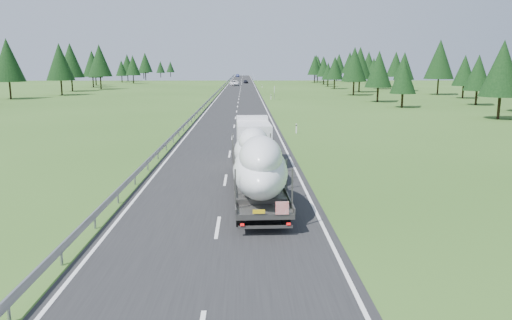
{
  "coord_description": "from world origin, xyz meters",
  "views": [
    {
      "loc": [
        1.19,
        -20.77,
        6.99
      ],
      "look_at": [
        1.81,
        6.11,
        1.81
      ],
      "focal_mm": 35.0,
      "sensor_mm": 36.0,
      "label": 1
    }
  ],
  "objects_px": {
    "boat_truck": "(256,155)",
    "distant_van": "(235,83)",
    "distant_car_dark": "(246,82)",
    "highway_sign": "(274,90)",
    "distant_car_blue": "(238,76)"
  },
  "relations": [
    {
      "from": "distant_car_dark",
      "to": "boat_truck",
      "type": "bearing_deg",
      "value": -95.04
    },
    {
      "from": "boat_truck",
      "to": "distant_van",
      "type": "height_order",
      "value": "boat_truck"
    },
    {
      "from": "distant_car_dark",
      "to": "distant_car_blue",
      "type": "xyz_separation_m",
      "value": [
        -4.34,
        96.14,
        0.11
      ]
    },
    {
      "from": "distant_van",
      "to": "distant_car_blue",
      "type": "distance_m",
      "value": 116.77
    },
    {
      "from": "highway_sign",
      "to": "distant_car_blue",
      "type": "bearing_deg",
      "value": 93.08
    },
    {
      "from": "distant_car_dark",
      "to": "distant_car_blue",
      "type": "relative_size",
      "value": 0.83
    },
    {
      "from": "distant_car_blue",
      "to": "highway_sign",
      "type": "bearing_deg",
      "value": -92.68
    },
    {
      "from": "highway_sign",
      "to": "distant_car_blue",
      "type": "height_order",
      "value": "highway_sign"
    },
    {
      "from": "boat_truck",
      "to": "distant_car_dark",
      "type": "xyz_separation_m",
      "value": [
        -0.13,
        160.9,
        -1.36
      ]
    },
    {
      "from": "boat_truck",
      "to": "distant_van",
      "type": "distance_m",
      "value": 140.34
    },
    {
      "from": "distant_van",
      "to": "distant_car_dark",
      "type": "bearing_deg",
      "value": 79.93
    },
    {
      "from": "boat_truck",
      "to": "distant_car_blue",
      "type": "distance_m",
      "value": 257.09
    },
    {
      "from": "distant_car_blue",
      "to": "distant_car_dark",
      "type": "bearing_deg",
      "value": -93.17
    },
    {
      "from": "highway_sign",
      "to": "distant_car_blue",
      "type": "distance_m",
      "value": 183.74
    },
    {
      "from": "distant_van",
      "to": "highway_sign",
      "type": "bearing_deg",
      "value": -81.8
    }
  ]
}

